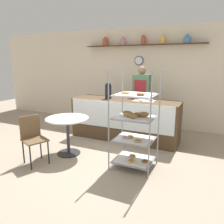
{
  "coord_description": "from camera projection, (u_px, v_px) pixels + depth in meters",
  "views": [
    {
      "loc": [
        1.8,
        -3.51,
        1.8
      ],
      "look_at": [
        0.0,
        0.39,
        0.8
      ],
      "focal_mm": 35.0,
      "sensor_mm": 36.0,
      "label": 1
    }
  ],
  "objects": [
    {
      "name": "cafe_chair",
      "position": [
        33.0,
        135.0,
        3.88
      ],
      "size": [
        0.5,
        0.5,
        0.86
      ],
      "rotation": [
        0.0,
        0.0,
        7.44
      ],
      "color": "black",
      "rests_on": "ground_plane"
    },
    {
      "name": "person_worker",
      "position": [
        141.0,
        98.0,
        5.36
      ],
      "size": [
        0.41,
        0.23,
        1.69
      ],
      "color": "#282833",
      "rests_on": "ground_plane"
    },
    {
      "name": "ground_plane",
      "position": [
        104.0,
        156.0,
        4.25
      ],
      "size": [
        14.0,
        14.0,
        0.0
      ],
      "primitive_type": "plane",
      "color": "gray"
    },
    {
      "name": "back_wall",
      "position": [
        143.0,
        77.0,
        6.09
      ],
      "size": [
        10.0,
        0.3,
        2.7
      ],
      "color": "beige",
      "rests_on": "ground_plane"
    },
    {
      "name": "cafe_table",
      "position": [
        68.0,
        127.0,
        4.24
      ],
      "size": [
        0.82,
        0.82,
        0.74
      ],
      "color": "#262628",
      "rests_on": "ground_plane"
    },
    {
      "name": "display_counter",
      "position": [
        125.0,
        119.0,
        5.11
      ],
      "size": [
        2.49,
        0.7,
        0.94
      ],
      "color": "#4C3823",
      "rests_on": "ground_plane"
    },
    {
      "name": "donut_tray_counter",
      "position": [
        145.0,
        100.0,
        4.82
      ],
      "size": [
        0.46,
        0.29,
        0.05
      ],
      "color": "silver",
      "rests_on": "display_counter"
    },
    {
      "name": "pastry_rack",
      "position": [
        134.0,
        126.0,
        3.67
      ],
      "size": [
        0.71,
        0.61,
        1.67
      ],
      "color": "gray",
      "rests_on": "ground_plane"
    },
    {
      "name": "coffee_carafe",
      "position": [
        108.0,
        91.0,
        5.08
      ],
      "size": [
        0.15,
        0.15,
        0.37
      ],
      "color": "black",
      "rests_on": "display_counter"
    }
  ]
}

